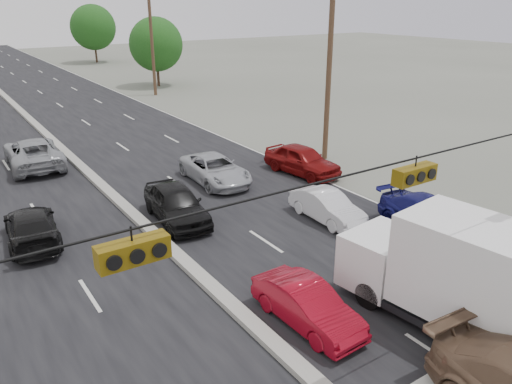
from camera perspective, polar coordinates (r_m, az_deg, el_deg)
road_surface at (r=37.82m, az=-22.97°, el=6.07°), size 20.00×160.00×0.02m
center_median at (r=37.80m, az=-22.99°, el=6.21°), size 0.50×160.00×0.20m
utility_pole_right_b at (r=28.73m, az=8.34°, el=13.61°), size 1.60×0.30×10.00m
utility_pole_right_c at (r=50.10m, az=-11.82°, el=16.56°), size 1.60×0.30×10.00m
traffic_signals at (r=10.60m, az=17.35°, el=2.05°), size 25.00×0.30×0.54m
tree_right_mid at (r=55.72m, az=-11.36°, el=16.22°), size 5.60×5.60×7.14m
tree_right_far at (r=79.55m, az=-18.12°, el=17.46°), size 6.40×6.40×8.16m
box_truck at (r=14.91m, az=22.66°, el=-8.97°), size 3.08×6.81×3.34m
red_sedan at (r=14.68m, az=5.86°, el=-12.78°), size 1.47×3.81×1.24m
queue_car_a at (r=21.16m, az=-9.09°, el=-1.35°), size 2.31×4.73×1.55m
queue_car_b at (r=21.21m, az=8.13°, el=-1.68°), size 1.42×3.82×1.25m
queue_car_c at (r=25.49m, az=-4.70°, el=2.55°), size 2.47×4.96×1.35m
queue_car_d at (r=20.71m, az=19.60°, el=-3.02°), size 2.73×5.29×1.47m
queue_car_e at (r=26.72m, az=5.28°, el=3.64°), size 2.38×4.74×1.55m
oncoming_near at (r=20.95m, az=-24.27°, el=-3.67°), size 2.25×4.64×1.30m
oncoming_far at (r=30.42m, az=-24.10°, el=4.09°), size 2.98×5.92×1.61m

